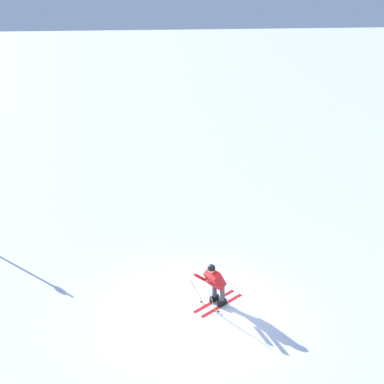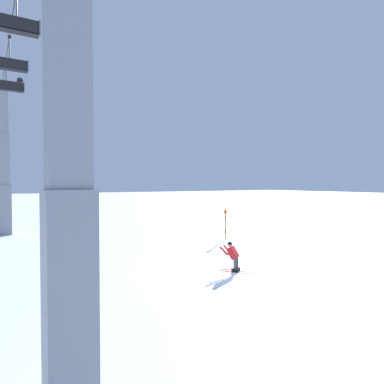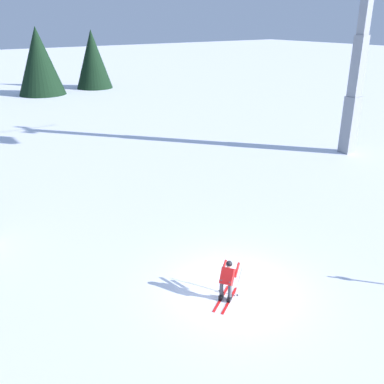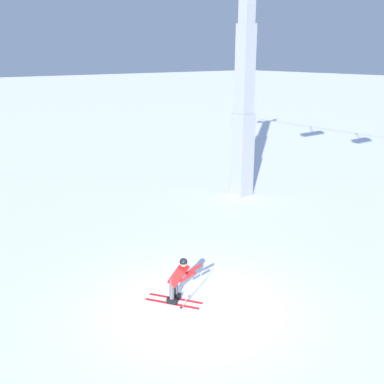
# 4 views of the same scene
# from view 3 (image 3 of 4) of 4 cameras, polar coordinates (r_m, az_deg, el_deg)

# --- Properties ---
(ground_plane) EXTENTS (260.00, 260.00, 0.00)m
(ground_plane) POSITION_cam_3_polar(r_m,az_deg,el_deg) (15.49, 5.49, -12.60)
(ground_plane) COLOR white
(skier_carving_main) EXTENTS (1.57, 1.28, 1.45)m
(skier_carving_main) POSITION_cam_3_polar(r_m,az_deg,el_deg) (14.64, 4.69, -11.31)
(skier_carving_main) COLOR red
(skier_carving_main) RESTS_ON ground_plane
(lift_tower_far) EXTENTS (0.84, 2.68, 12.19)m
(lift_tower_far) POSITION_cam_3_polar(r_m,az_deg,el_deg) (31.20, 20.90, 13.81)
(lift_tower_far) COLOR gray
(lift_tower_far) RESTS_ON ground_plane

